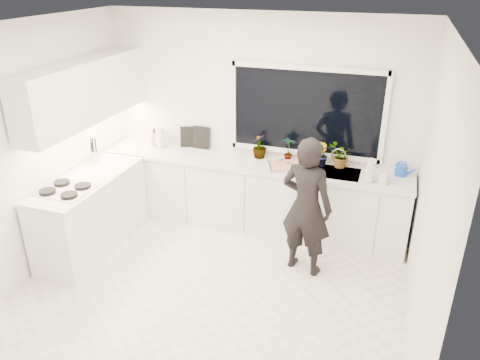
% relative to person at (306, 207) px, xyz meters
% --- Properties ---
extents(floor, '(4.00, 3.50, 0.02)m').
position_rel_person_xyz_m(floor, '(-0.86, -0.70, -0.81)').
color(floor, beige).
rests_on(floor, ground).
extents(wall_back, '(4.00, 0.02, 2.70)m').
position_rel_person_xyz_m(wall_back, '(-0.86, 1.06, 0.55)').
color(wall_back, white).
rests_on(wall_back, ground).
extents(wall_left, '(0.02, 3.50, 2.70)m').
position_rel_person_xyz_m(wall_left, '(-2.87, -0.70, 0.55)').
color(wall_left, white).
rests_on(wall_left, ground).
extents(wall_right, '(0.02, 3.50, 2.70)m').
position_rel_person_xyz_m(wall_right, '(1.15, -0.70, 0.55)').
color(wall_right, white).
rests_on(wall_right, ground).
extents(ceiling, '(4.00, 3.50, 0.02)m').
position_rel_person_xyz_m(ceiling, '(-0.86, -0.70, 1.91)').
color(ceiling, white).
rests_on(ceiling, wall_back).
extents(window, '(1.80, 0.02, 1.00)m').
position_rel_person_xyz_m(window, '(-0.26, 1.02, 0.75)').
color(window, black).
rests_on(window, wall_back).
extents(base_cabinets_back, '(3.92, 0.58, 0.88)m').
position_rel_person_xyz_m(base_cabinets_back, '(-0.86, 0.75, -0.36)').
color(base_cabinets_back, white).
rests_on(base_cabinets_back, floor).
extents(base_cabinets_left, '(0.58, 1.60, 0.88)m').
position_rel_person_xyz_m(base_cabinets_left, '(-2.53, -0.35, -0.36)').
color(base_cabinets_left, white).
rests_on(base_cabinets_left, floor).
extents(countertop_back, '(3.94, 0.62, 0.04)m').
position_rel_person_xyz_m(countertop_back, '(-0.86, 0.74, 0.10)').
color(countertop_back, silver).
rests_on(countertop_back, base_cabinets_back).
extents(countertop_left, '(0.62, 1.60, 0.04)m').
position_rel_person_xyz_m(countertop_left, '(-2.53, -0.35, 0.10)').
color(countertop_left, silver).
rests_on(countertop_left, base_cabinets_left).
extents(upper_cabinets, '(0.34, 2.10, 0.70)m').
position_rel_person_xyz_m(upper_cabinets, '(-2.65, -0.00, 1.05)').
color(upper_cabinets, white).
rests_on(upper_cabinets, wall_left).
extents(sink, '(0.58, 0.42, 0.14)m').
position_rel_person_xyz_m(sink, '(0.19, 0.75, 0.07)').
color(sink, silver).
rests_on(sink, countertop_back).
extents(faucet, '(0.03, 0.03, 0.22)m').
position_rel_person_xyz_m(faucet, '(0.19, 0.95, 0.23)').
color(faucet, silver).
rests_on(faucet, countertop_back).
extents(stovetop, '(0.56, 0.48, 0.03)m').
position_rel_person_xyz_m(stovetop, '(-2.55, -0.70, 0.14)').
color(stovetop, black).
rests_on(stovetop, countertop_left).
extents(person, '(0.65, 0.51, 1.59)m').
position_rel_person_xyz_m(person, '(0.00, 0.00, 0.00)').
color(person, black).
rests_on(person, floor).
extents(pizza_tray, '(0.62, 0.54, 0.03)m').
position_rel_person_xyz_m(pizza_tray, '(-0.36, 0.72, 0.14)').
color(pizza_tray, '#BABABF').
rests_on(pizza_tray, countertop_back).
extents(pizza, '(0.56, 0.48, 0.01)m').
position_rel_person_xyz_m(pizza, '(-0.36, 0.72, 0.16)').
color(pizza, red).
rests_on(pizza, pizza_tray).
extents(watering_can, '(0.15, 0.15, 0.13)m').
position_rel_person_xyz_m(watering_can, '(0.93, 0.91, 0.19)').
color(watering_can, blue).
rests_on(watering_can, countertop_back).
extents(paper_towel_roll, '(0.14, 0.14, 0.26)m').
position_rel_person_xyz_m(paper_towel_roll, '(-2.19, 0.85, 0.25)').
color(paper_towel_roll, silver).
rests_on(paper_towel_roll, countertop_back).
extents(knife_block, '(0.16, 0.14, 0.22)m').
position_rel_person_xyz_m(knife_block, '(-2.25, 0.89, 0.23)').
color(knife_block, olive).
rests_on(knife_block, countertop_back).
extents(utensil_crock, '(0.17, 0.17, 0.16)m').
position_rel_person_xyz_m(utensil_crock, '(-2.71, 0.10, 0.20)').
color(utensil_crock, '#BDBCC1').
rests_on(utensil_crock, countertop_left).
extents(picture_frame_large, '(0.22, 0.08, 0.28)m').
position_rel_person_xyz_m(picture_frame_large, '(-1.83, 0.99, 0.26)').
color(picture_frame_large, black).
rests_on(picture_frame_large, countertop_back).
extents(picture_frame_small, '(0.25, 0.03, 0.30)m').
position_rel_person_xyz_m(picture_frame_small, '(-1.64, 0.99, 0.27)').
color(picture_frame_small, black).
rests_on(picture_frame_small, countertop_back).
extents(herb_plants, '(1.30, 0.36, 0.33)m').
position_rel_person_xyz_m(herb_plants, '(-0.16, 0.91, 0.28)').
color(herb_plants, '#26662D').
rests_on(herb_plants, countertop_back).
extents(soap_bottles, '(0.28, 0.13, 0.29)m').
position_rel_person_xyz_m(soap_bottles, '(0.65, 0.60, 0.26)').
color(soap_bottles, '#D8BF66').
rests_on(soap_bottles, countertop_back).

